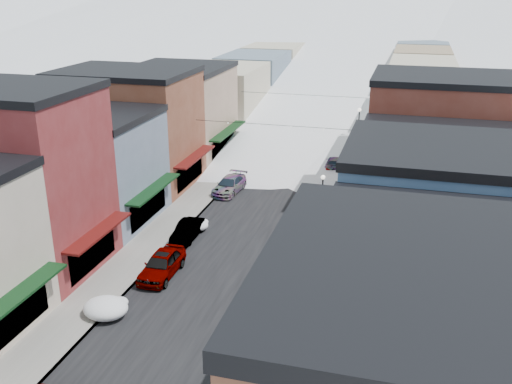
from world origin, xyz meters
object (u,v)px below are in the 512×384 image
Objects in this scene: trash_can at (262,360)px; car_green_sedan at (260,294)px; car_silver_sedan at (162,264)px; car_dark_hatch at (187,230)px; streetlamp_near at (322,194)px.

car_green_sedan is at bearing 105.82° from trash_can.
car_silver_sedan is 1.19× the size of car_dark_hatch.
car_green_sedan is 6.24m from trash_can.
trash_can is (1.70, -6.00, -0.09)m from car_green_sedan.
car_silver_sedan is 11.94m from trash_can.
streetlamp_near is (9.50, 5.02, 2.12)m from car_dark_hatch.
trash_can is at bearing 106.12° from car_green_sedan.
trash_can is at bearing -55.60° from car_dark_hatch.
car_green_sedan is at bearing -14.97° from car_silver_sedan.
trash_can is at bearing -90.00° from streetlamp_near.
car_green_sedan is 1.07× the size of streetlamp_near.
car_green_sedan is at bearing -97.60° from streetlamp_near.
car_dark_hatch is at bearing 124.68° from trash_can.
streetlamp_near reaches higher than car_silver_sedan.
car_silver_sedan is 14.25m from streetlamp_near.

